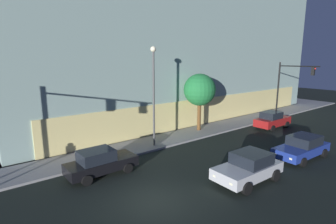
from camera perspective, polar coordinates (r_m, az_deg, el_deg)
ground_plane at (r=14.05m, az=-3.06°, el=-18.83°), size 120.00×120.00×0.00m
sidewalk_corner at (r=46.98m, az=-29.45°, el=1.39°), size 80.00×60.00×0.15m
modern_building at (r=40.56m, az=-6.77°, el=16.16°), size 40.09×30.34×21.09m
traffic_light_far_corner at (r=33.55m, az=24.93°, el=6.02°), size 0.51×4.42×6.54m
street_lamp_sidewalk at (r=20.65m, az=-3.14°, el=5.93°), size 0.44×0.44×7.87m
sidewalk_tree at (r=25.66m, az=6.88°, el=4.75°), size 3.10×3.10×5.55m
car_black at (r=17.07m, az=-14.48°, el=-10.48°), size 4.37×2.02×1.63m
car_silver at (r=16.45m, az=17.06°, el=-11.31°), size 4.38×2.34×1.69m
car_blue at (r=21.59m, az=27.04°, el=-6.75°), size 4.84×2.32×1.61m
car_red at (r=29.36m, az=21.65°, el=-1.60°), size 4.39×1.97×1.75m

